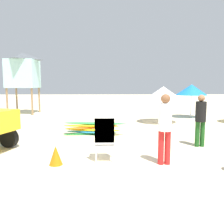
# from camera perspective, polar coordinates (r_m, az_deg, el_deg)

# --- Properties ---
(ground) EXTENTS (80.00, 80.00, 0.00)m
(ground) POSITION_cam_1_polar(r_m,az_deg,el_deg) (5.80, -7.75, -12.68)
(ground) COLOR beige
(stacked_plastic_chairs) EXTENTS (0.48, 0.48, 1.20)m
(stacked_plastic_chairs) POSITION_cam_1_polar(r_m,az_deg,el_deg) (5.83, -1.83, -5.38)
(stacked_plastic_chairs) COLOR white
(stacked_plastic_chairs) RESTS_ON ground
(surfboard_pile) EXTENTS (2.49, 0.81, 0.48)m
(surfboard_pile) POSITION_cam_1_polar(r_m,az_deg,el_deg) (9.00, -4.94, -3.95)
(surfboard_pile) COLOR green
(surfboard_pile) RESTS_ON ground
(lifeguard_near_center) EXTENTS (0.32, 0.32, 1.70)m
(lifeguard_near_center) POSITION_cam_1_polar(r_m,az_deg,el_deg) (5.68, 12.82, -2.96)
(lifeguard_near_center) COLOR red
(lifeguard_near_center) RESTS_ON ground
(lifeguard_near_right) EXTENTS (0.32, 0.32, 1.62)m
(lifeguard_near_right) POSITION_cam_1_polar(r_m,az_deg,el_deg) (7.66, 20.88, -1.17)
(lifeguard_near_right) COLOR #194C19
(lifeguard_near_right) RESTS_ON ground
(lifeguard_tower) EXTENTS (1.98, 1.98, 3.96)m
(lifeguard_tower) POSITION_cam_1_polar(r_m,az_deg,el_deg) (16.47, -21.03, 9.52)
(lifeguard_tower) COLOR olive
(lifeguard_tower) RESTS_ON ground
(beach_umbrella_left) EXTENTS (1.79, 1.79, 1.94)m
(beach_umbrella_left) POSITION_cam_1_polar(r_m,az_deg,el_deg) (14.30, 18.90, 5.17)
(beach_umbrella_left) COLOR beige
(beach_umbrella_left) RESTS_ON ground
(beach_umbrella_far) EXTENTS (2.07, 2.07, 1.83)m
(beach_umbrella_far) POSITION_cam_1_polar(r_m,az_deg,el_deg) (11.95, 12.45, 4.40)
(beach_umbrella_far) COLOR beige
(beach_umbrella_far) RESTS_ON ground
(traffic_cone_near) EXTENTS (0.33, 0.33, 0.47)m
(traffic_cone_near) POSITION_cam_1_polar(r_m,az_deg,el_deg) (5.83, -13.62, -10.28)
(traffic_cone_near) COLOR orange
(traffic_cone_near) RESTS_ON ground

